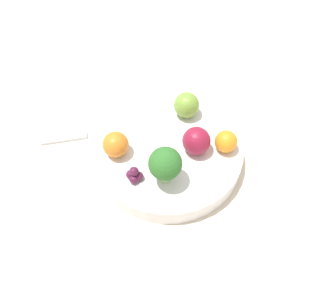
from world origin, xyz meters
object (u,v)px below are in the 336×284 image
(broccoli, at_px, (167,164))
(apple_green, at_px, (187,105))
(bowl, at_px, (168,152))
(spoon, at_px, (64,138))
(orange_front, at_px, (116,144))
(apple_red, at_px, (196,141))
(orange_back, at_px, (226,140))
(grape_cluster, at_px, (134,175))

(broccoli, xyz_separation_m, apple_green, (-0.03, -0.14, -0.02))
(bowl, bearing_deg, spoon, -8.61)
(orange_front, distance_m, spoon, 0.13)
(apple_red, height_order, orange_back, apple_red)
(grape_cluster, xyz_separation_m, spoon, (0.15, -0.10, -0.04))
(apple_red, height_order, apple_green, same)
(apple_red, bearing_deg, orange_back, -171.42)
(orange_front, height_order, grape_cluster, orange_front)
(orange_back, bearing_deg, grape_cluster, 25.90)
(orange_back, bearing_deg, broccoli, 36.66)
(apple_green, xyz_separation_m, grape_cluster, (0.08, 0.14, -0.01))
(bowl, distance_m, apple_green, 0.09)
(apple_green, bearing_deg, broccoli, 79.80)
(bowl, xyz_separation_m, broccoli, (-0.00, 0.07, 0.06))
(broccoli, relative_size, apple_green, 1.50)
(bowl, relative_size, spoon, 2.99)
(apple_green, xyz_separation_m, orange_back, (-0.07, 0.07, -0.00))
(broccoli, relative_size, orange_front, 1.60)
(apple_red, relative_size, grape_cluster, 1.66)
(bowl, relative_size, apple_green, 5.57)
(broccoli, xyz_separation_m, spoon, (0.20, -0.10, -0.07))
(apple_red, bearing_deg, spoon, -8.16)
(orange_front, relative_size, orange_back, 1.15)
(broccoli, bearing_deg, bowl, -87.53)
(broccoli, relative_size, spoon, 0.80)
(broccoli, relative_size, grape_cluster, 2.44)
(orange_front, distance_m, grape_cluster, 0.06)
(grape_cluster, bearing_deg, spoon, -33.47)
(orange_front, bearing_deg, grape_cluster, 126.33)
(apple_green, distance_m, spoon, 0.23)
(orange_back, bearing_deg, apple_green, -47.63)
(apple_red, xyz_separation_m, orange_front, (0.13, 0.01, -0.00))
(bowl, relative_size, grape_cluster, 9.08)
(apple_red, xyz_separation_m, apple_green, (0.02, -0.08, -0.00))
(apple_green, distance_m, orange_back, 0.10)
(apple_green, height_order, orange_front, apple_green)
(apple_red, xyz_separation_m, spoon, (0.24, -0.03, -0.05))
(broccoli, height_order, apple_green, broccoli)
(orange_front, bearing_deg, spoon, -23.66)
(apple_green, bearing_deg, orange_back, 132.37)
(apple_red, relative_size, spoon, 0.55)
(bowl, bearing_deg, apple_red, 173.70)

